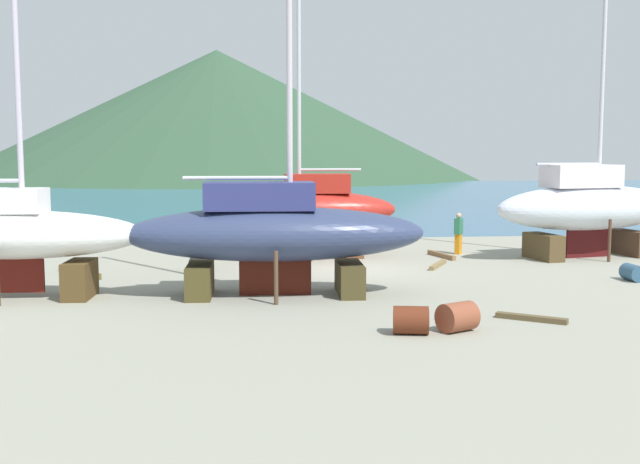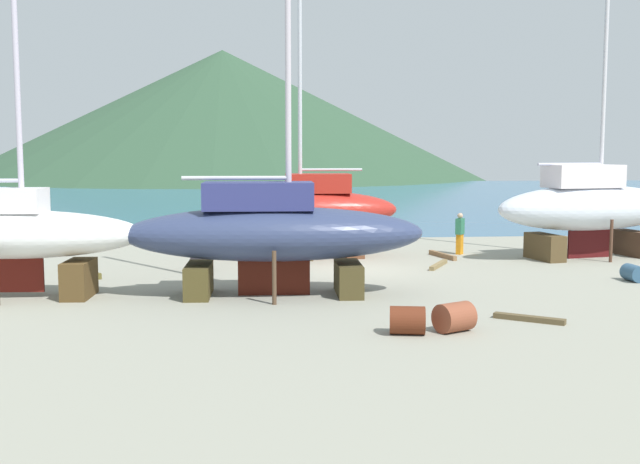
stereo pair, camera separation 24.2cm
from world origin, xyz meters
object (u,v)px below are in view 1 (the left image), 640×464
object	(u,v)px
sailboat_mid_port	(274,232)
worker	(458,233)
barrel_ochre	(457,317)
barrel_by_slipway	(633,273)
sailboat_small_center	(9,234)
sailboat_far_slipway	(588,206)
barrel_rust_near	(199,262)
sailboat_large_starboard	(309,210)
barrel_tipped_left	(411,320)

from	to	relation	value
sailboat_mid_port	worker	size ratio (longest dim) A/B	8.51
sailboat_mid_port	barrel_ochre	world-z (taller)	sailboat_mid_port
worker	barrel_by_slipway	size ratio (longest dim) A/B	2.13
worker	sailboat_small_center	bearing A→B (deg)	-117.74
sailboat_far_slipway	barrel_rust_near	world-z (taller)	sailboat_far_slipway
sailboat_far_slipway	sailboat_small_center	bearing A→B (deg)	-174.42
sailboat_small_center	barrel_ochre	distance (m)	12.66
sailboat_mid_port	worker	world-z (taller)	sailboat_mid_port
sailboat_large_starboard	sailboat_small_center	bearing A→B (deg)	39.86
sailboat_small_center	barrel_by_slipway	bearing A→B (deg)	5.92
barrel_rust_near	sailboat_small_center	bearing A→B (deg)	-137.99
sailboat_large_starboard	barrel_by_slipway	world-z (taller)	sailboat_large_starboard
sailboat_large_starboard	worker	bearing A→B (deg)	-178.54
barrel_ochre	barrel_rust_near	world-z (taller)	barrel_ochre
worker	barrel_rust_near	bearing A→B (deg)	-126.97
barrel_by_slipway	barrel_ochre	bearing A→B (deg)	-140.52
sailboat_small_center	barrel_rust_near	distance (m)	6.92
sailboat_mid_port	sailboat_large_starboard	size ratio (longest dim) A/B	1.22
barrel_ochre	barrel_tipped_left	size ratio (longest dim) A/B	1.02
sailboat_large_starboard	worker	xyz separation A→B (m)	(6.07, 0.17, -0.99)
worker	barrel_rust_near	distance (m)	10.71
sailboat_small_center	worker	xyz separation A→B (m)	(15.19, 7.84, -0.95)
sailboat_large_starboard	barrel_tipped_left	distance (m)	13.14
sailboat_far_slipway	sailboat_small_center	distance (m)	20.92
sailboat_mid_port	barrel_by_slipway	size ratio (longest dim) A/B	18.10
sailboat_mid_port	barrel_ochre	bearing A→B (deg)	-48.94
barrel_ochre	barrel_rust_near	distance (m)	11.64
barrel_by_slipway	barrel_rust_near	bearing A→B (deg)	165.93
barrel_ochre	barrel_tipped_left	distance (m)	1.14
sailboat_mid_port	barrel_by_slipway	xyz separation A→B (m)	(11.56, 1.31, -1.58)
sailboat_far_slipway	barrel_rust_near	distance (m)	15.12
sailboat_mid_port	sailboat_small_center	bearing A→B (deg)	179.36
sailboat_mid_port	barrel_tipped_left	distance (m)	6.02
sailboat_small_center	barrel_ochre	world-z (taller)	sailboat_small_center
barrel_tipped_left	barrel_by_slipway	distance (m)	10.73
barrel_ochre	sailboat_large_starboard	bearing A→B (deg)	100.31
barrel_by_slipway	sailboat_mid_port	bearing A→B (deg)	-173.55
sailboat_large_starboard	barrel_rust_near	bearing A→B (deg)	37.28
worker	barrel_rust_near	xyz separation A→B (m)	(-10.17, -3.32, -0.57)
worker	barrel_tipped_left	xyz separation A→B (m)	(-4.86, -13.17, -0.54)
worker	barrel_tipped_left	bearing A→B (deg)	-75.30
sailboat_small_center	barrel_ochre	size ratio (longest dim) A/B	14.32
barrel_ochre	barrel_rust_near	bearing A→B (deg)	123.58
sailboat_far_slipway	barrel_ochre	bearing A→B (deg)	-138.41
sailboat_large_starboard	barrel_rust_near	distance (m)	5.40
sailboat_large_starboard	barrel_ochre	size ratio (longest dim) A/B	14.34
worker	barrel_ochre	size ratio (longest dim) A/B	2.05
barrel_ochre	barrel_tipped_left	xyz separation A→B (m)	(-1.13, -0.15, -0.02)
sailboat_mid_port	worker	xyz separation A→B (m)	(7.77, 8.12, -0.98)
barrel_ochre	worker	bearing A→B (deg)	73.99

